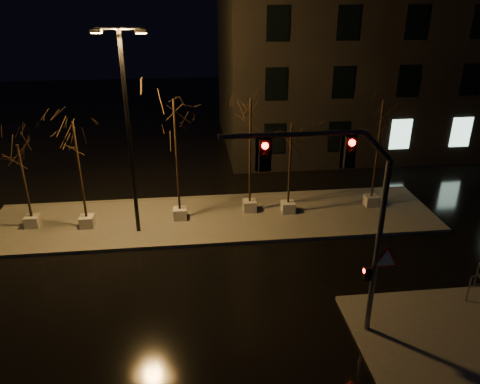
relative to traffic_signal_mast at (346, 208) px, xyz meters
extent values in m
plane|color=black|center=(-3.37, 2.84, -4.74)|extent=(90.00, 90.00, 0.00)
cube|color=#4F4D47|center=(-3.37, 8.84, -4.66)|extent=(22.00, 5.00, 0.15)
cube|color=#4F4D47|center=(4.13, -0.66, -4.66)|extent=(7.00, 5.00, 0.15)
cube|color=black|center=(10.63, 20.84, 2.76)|extent=(25.00, 12.00, 15.00)
cube|color=#ACAAA0|center=(-12.16, 8.85, -4.31)|extent=(0.65, 0.65, 0.55)
cylinder|color=black|center=(-12.16, 8.85, -2.26)|extent=(0.11, 0.11, 3.55)
cube|color=#ACAAA0|center=(-9.56, 8.52, -4.31)|extent=(0.65, 0.65, 0.55)
cylinder|color=black|center=(-9.56, 8.52, -1.73)|extent=(0.11, 0.11, 4.62)
cube|color=#ACAAA0|center=(-5.15, 8.86, -4.31)|extent=(0.65, 0.65, 0.55)
cylinder|color=black|center=(-5.15, 8.86, -1.32)|extent=(0.11, 0.11, 5.43)
cube|color=#ACAAA0|center=(-1.61, 9.35, -4.31)|extent=(0.65, 0.65, 0.55)
cylinder|color=black|center=(-1.61, 9.35, -1.41)|extent=(0.11, 0.11, 5.25)
cube|color=#ACAAA0|center=(0.31, 8.98, -4.31)|extent=(0.65, 0.65, 0.55)
cylinder|color=black|center=(0.31, 8.98, -1.99)|extent=(0.11, 0.11, 4.09)
cube|color=#ACAAA0|center=(4.79, 9.25, -4.31)|extent=(0.65, 0.65, 0.55)
cylinder|color=black|center=(4.79, 9.25, -1.52)|extent=(0.11, 0.11, 5.03)
cylinder|color=#595B61|center=(1.13, 0.00, -1.55)|extent=(0.18, 0.18, 6.06)
cylinder|color=#595B61|center=(-1.74, 0.01, 2.32)|extent=(4.04, 0.16, 0.14)
cube|color=black|center=(-0.08, 0.00, 1.77)|extent=(0.30, 0.22, 0.91)
cube|color=black|center=(-2.50, 0.02, 1.77)|extent=(0.30, 0.22, 0.91)
cube|color=black|center=(0.91, 0.00, -2.36)|extent=(0.22, 0.18, 0.45)
cone|color=red|center=(1.44, -0.05, -1.86)|extent=(1.05, 0.04, 1.05)
sphere|color=#FF0C07|center=(1.13, 0.00, 2.07)|extent=(0.18, 0.18, 0.18)
cylinder|color=black|center=(-7.10, 7.84, -0.06)|extent=(0.18, 0.18, 9.05)
cylinder|color=black|center=(-7.10, 7.84, 4.46)|extent=(1.98, 0.43, 0.09)
cube|color=#FF9732|center=(-7.99, 7.99, 4.33)|extent=(0.49, 0.33, 0.18)
cube|color=#FF9732|center=(-6.21, 7.68, 4.33)|extent=(0.49, 0.33, 0.18)
cylinder|color=#595B61|center=(5.32, 1.05, -4.09)|extent=(0.05, 0.05, 0.99)
cylinder|color=#595B61|center=(6.15, 1.88, -4.09)|extent=(0.06, 0.06, 1.00)
camera|label=1|loc=(-4.55, -11.98, 6.08)|focal=35.00mm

